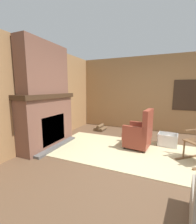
{
  "coord_description": "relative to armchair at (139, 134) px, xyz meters",
  "views": [
    {
      "loc": [
        0.3,
        -3.0,
        1.52
      ],
      "look_at": [
        -1.23,
        0.6,
        0.9
      ],
      "focal_mm": 24.0,
      "sensor_mm": 36.0,
      "label": 1
    }
  ],
  "objects": [
    {
      "name": "area_rug",
      "position": [
        -0.31,
        -0.35,
        -0.36
      ],
      "size": [
        3.64,
        1.92,
        0.01
      ],
      "color": "#C6B789",
      "rests_on": "ground"
    },
    {
      "name": "ground_plane",
      "position": [
        0.16,
        -0.79,
        -0.37
      ],
      "size": [
        14.0,
        14.0,
        0.0
      ],
      "primitive_type": "plane",
      "color": "brown"
    },
    {
      "name": "decorative_plate_on_mantel",
      "position": [
        -2.31,
        -0.75,
        1.15
      ],
      "size": [
        0.07,
        0.28,
        0.28
      ],
      "color": "gold",
      "rests_on": "fireplace_hearth"
    },
    {
      "name": "storage_case",
      "position": [
        -2.29,
        -0.12,
        1.08
      ],
      "size": [
        0.18,
        0.25,
        0.14
      ],
      "color": "black",
      "rests_on": "fireplace_hearth"
    },
    {
      "name": "chimney_breast",
      "position": [
        -2.25,
        -0.79,
        1.63
      ],
      "size": [
        0.37,
        1.43,
        1.24
      ],
      "color": "brown",
      "rests_on": "fireplace_hearth"
    },
    {
      "name": "firewood_stack",
      "position": [
        -1.55,
        1.14,
        -0.29
      ],
      "size": [
        0.37,
        0.44,
        0.21
      ],
      "rotation": [
        0.0,
        0.0,
        -0.05
      ],
      "color": "brown",
      "rests_on": "ground"
    },
    {
      "name": "armchair",
      "position": [
        0.0,
        0.0,
        0.0
      ],
      "size": [
        0.69,
        0.72,
        1.01
      ],
      "rotation": [
        0.0,
        0.0,
        3.01
      ],
      "color": "brown",
      "rests_on": "ground"
    },
    {
      "name": "fireplace_hearth",
      "position": [
        -2.24,
        -0.79,
        0.32
      ],
      "size": [
        0.63,
        1.72,
        1.38
      ],
      "color": "brown",
      "rests_on": "ground"
    },
    {
      "name": "wood_panel_wall_left",
      "position": [
        -2.49,
        -0.79,
        0.95
      ],
      "size": [
        0.06,
        5.85,
        2.64
      ],
      "color": "#9E7247",
      "rests_on": "ground"
    },
    {
      "name": "wood_panel_wall_back",
      "position": [
        0.2,
        1.86,
        0.95
      ],
      "size": [
        5.85,
        0.09,
        2.64
      ],
      "color": "#9E7247",
      "rests_on": "ground"
    },
    {
      "name": "oil_lamp_vase",
      "position": [
        -2.29,
        -1.25,
        1.1
      ],
      "size": [
        0.12,
        0.12,
        0.24
      ],
      "color": "#99B29E",
      "rests_on": "fireplace_hearth"
    },
    {
      "name": "laundry_basket",
      "position": [
        0.68,
        0.45,
        -0.2
      ],
      "size": [
        0.51,
        0.43,
        0.33
      ],
      "rotation": [
        0.0,
        0.0,
        -0.11
      ],
      "color": "white",
      "rests_on": "ground"
    }
  ]
}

